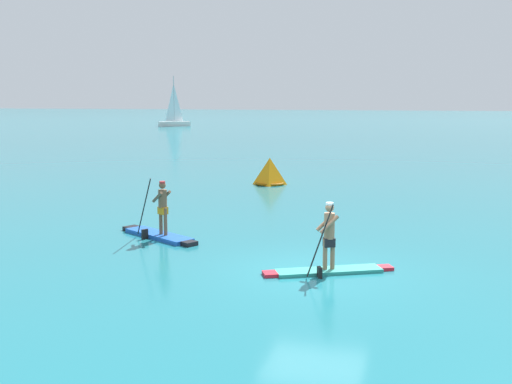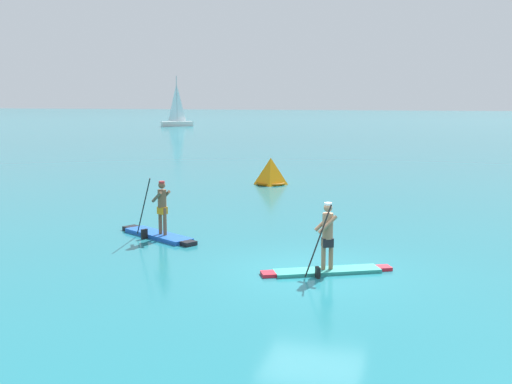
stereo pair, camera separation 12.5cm
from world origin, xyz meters
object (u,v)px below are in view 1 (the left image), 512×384
object	(u,v)px
paddleboarder_mid_center	(328,256)
paddleboarder_near_left	(159,227)
sailboat_left_horizon	(174,119)
race_marker_buoy	(270,173)

from	to	relation	value
paddleboarder_mid_center	paddleboarder_near_left	bearing A→B (deg)	-50.11
paddleboarder_near_left	sailboat_left_horizon	size ratio (longest dim) A/B	0.40
paddleboarder_mid_center	race_marker_buoy	bearing A→B (deg)	-97.09
paddleboarder_near_left	sailboat_left_horizon	xyz separation A→B (m)	(-31.12, 71.57, 0.75)
race_marker_buoy	sailboat_left_horizon	bearing A→B (deg)	117.86
race_marker_buoy	sailboat_left_horizon	xyz separation A→B (m)	(-31.30, 59.21, 0.49)
paddleboarder_near_left	sailboat_left_horizon	world-z (taller)	sailboat_left_horizon
paddleboarder_near_left	race_marker_buoy	world-z (taller)	paddleboarder_near_left
sailboat_left_horizon	paddleboarder_near_left	bearing A→B (deg)	72.28
race_marker_buoy	paddleboarder_near_left	bearing A→B (deg)	-90.83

